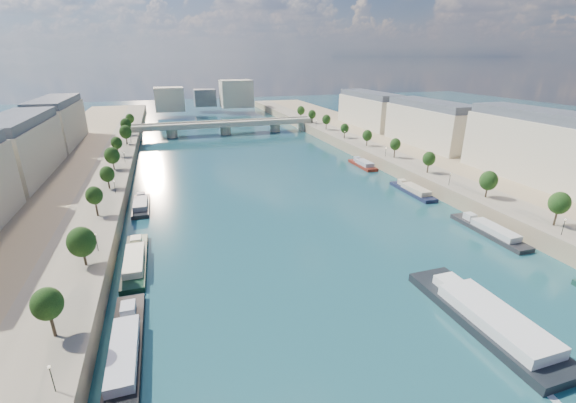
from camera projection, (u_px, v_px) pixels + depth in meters
ground at (285, 201)px, 128.32m from camera, size 700.00×700.00×0.00m
quay_left at (38, 221)px, 106.98m from camera, size 44.00×520.00×5.00m
quay_right at (464, 175)px, 147.89m from camera, size 44.00×520.00×5.00m
pave_left at (96, 206)px, 110.34m from camera, size 14.00×520.00×0.10m
pave_right at (431, 172)px, 142.73m from camera, size 14.00×520.00×0.10m
trees_left at (101, 185)px, 110.78m from camera, size 4.80×268.80×8.26m
trees_right at (413, 152)px, 149.16m from camera, size 4.80×268.80×8.26m
lamps_left at (107, 208)px, 101.74m from camera, size 0.36×200.36×4.28m
lamps_right at (414, 163)px, 144.95m from camera, size 0.36×200.36×4.28m
buildings_right at (474, 132)px, 157.36m from camera, size 16.00×226.00×23.20m
skyline at (210, 96)px, 319.78m from camera, size 79.00×42.00×22.00m
bridge at (225, 126)px, 237.72m from camera, size 112.00×12.00×8.15m
tour_barge at (486, 318)px, 69.09m from camera, size 9.55×32.25×4.36m
wake at (572, 395)px, 54.84m from camera, size 10.76×25.97×0.04m
moored_barges_left at (125, 355)px, 61.13m from camera, size 5.00×154.98×3.60m
moored_barges_right at (496, 234)px, 102.49m from camera, size 5.00×160.66×3.60m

